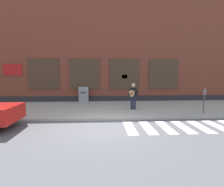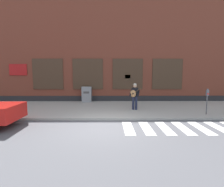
# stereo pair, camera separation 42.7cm
# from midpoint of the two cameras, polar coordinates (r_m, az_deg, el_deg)

# --- Properties ---
(ground_plane) EXTENTS (160.00, 160.00, 0.00)m
(ground_plane) POSITION_cam_midpoint_polar(r_m,az_deg,el_deg) (7.84, -0.44, -11.11)
(ground_plane) COLOR #56565B
(sidewalk) EXTENTS (28.00, 5.50, 0.12)m
(sidewalk) POSITION_cam_midpoint_polar(r_m,az_deg,el_deg) (11.65, -0.48, -4.90)
(sidewalk) COLOR #ADAAA3
(sidewalk) RESTS_ON ground
(building_backdrop) EXTENTS (28.00, 4.06, 8.56)m
(building_backdrop) POSITION_cam_midpoint_polar(r_m,az_deg,el_deg) (16.27, -0.53, 13.30)
(building_backdrop) COLOR brown
(building_backdrop) RESTS_ON ground
(crosswalk) EXTENTS (5.20, 1.90, 0.01)m
(crosswalk) POSITION_cam_midpoint_polar(r_m,az_deg,el_deg) (8.45, 23.52, -10.30)
(crosswalk) COLOR silver
(crosswalk) RESTS_ON ground
(busker) EXTENTS (0.72, 0.66, 1.64)m
(busker) POSITION_cam_midpoint_polar(r_m,az_deg,el_deg) (10.96, 8.49, -0.45)
(busker) COLOR #1E233D
(busker) RESTS_ON sidewalk
(parking_meter) EXTENTS (0.13, 0.11, 1.44)m
(parking_meter) POSITION_cam_midpoint_polar(r_m,az_deg,el_deg) (11.02, 29.64, -1.15)
(parking_meter) COLOR #47474C
(parking_meter) RESTS_ON sidewalk
(utility_box) EXTENTS (0.74, 0.54, 1.21)m
(utility_box) POSITION_cam_midpoint_polar(r_m,az_deg,el_deg) (13.91, -7.38, -0.30)
(utility_box) COLOR gray
(utility_box) RESTS_ON sidewalk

